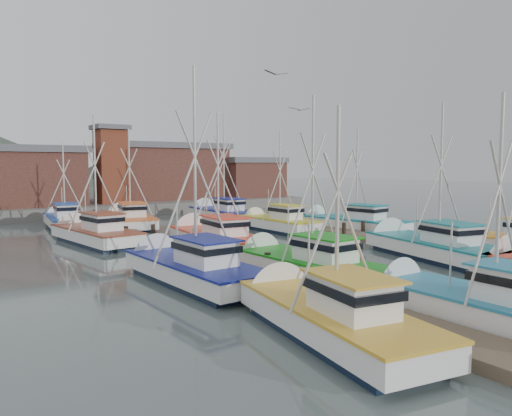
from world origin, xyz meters
TOP-DOWN VIEW (x-y plane):
  - ground at (0.00, 0.00)m, footprint 260.00×260.00m
  - dock_left at (-7.00, 4.04)m, footprint 2.30×46.00m
  - dock_right at (7.00, 4.04)m, footprint 2.30×46.00m
  - quay at (0.00, 37.00)m, footprint 44.00×16.00m
  - shed_left at (-11.00, 35.00)m, footprint 12.72×8.48m
  - shed_center at (6.00, 37.00)m, footprint 14.84×9.54m
  - shed_right at (17.00, 34.00)m, footprint 8.48×6.36m
  - lookout_tower at (-2.00, 33.00)m, footprint 3.60×3.60m
  - boat_0 at (-4.38, -11.86)m, footprint 3.46×8.97m
  - boat_2 at (-9.34, -9.71)m, footprint 4.11×9.16m
  - boat_4 at (-4.81, -3.16)m, footprint 3.78×9.28m
  - boat_5 at (4.83, -3.21)m, footprint 5.04×10.42m
  - boat_6 at (-9.65, -0.74)m, footprint 4.31×9.56m
  - boat_7 at (9.83, -4.96)m, footprint 4.13×8.74m
  - boat_8 at (-3.98, 6.85)m, footprint 4.10×10.29m
  - boat_9 at (4.41, 11.38)m, footprint 3.52×8.49m
  - boat_10 at (-9.93, 13.33)m, footprint 4.03×9.74m
  - boat_11 at (9.46, 7.99)m, footprint 4.40×9.92m
  - boat_12 at (-4.53, 20.84)m, footprint 4.86×10.27m
  - boat_13 at (4.78, 20.86)m, footprint 4.46×10.02m
  - boat_14 at (-9.49, 23.03)m, footprint 3.61×8.97m
  - gull_near at (-4.11, -0.15)m, footprint 1.55×0.62m
  - gull_far at (0.29, 3.30)m, footprint 1.50×0.66m

SIDE VIEW (x-z plane):
  - ground at x=0.00m, z-range 0.00..0.00m
  - dock_left at x=-7.00m, z-range -0.54..0.96m
  - dock_right at x=7.00m, z-range -0.54..0.96m
  - quay at x=0.00m, z-range 0.00..1.20m
  - boat_2 at x=-9.34m, z-range -3.30..4.66m
  - boat_0 at x=-4.38m, z-range -3.58..4.94m
  - boat_14 at x=-9.49m, z-range -3.32..4.68m
  - boat_9 at x=4.41m, z-range -3.74..5.10m
  - boat_7 at x=9.83m, z-range -3.66..5.03m
  - boat_12 at x=-4.53m, z-range -4.02..5.39m
  - boat_11 at x=9.46m, z-range -3.89..5.26m
  - boat_4 at x=-4.81m, z-range -4.02..5.39m
  - boat_8 at x=-3.98m, z-range -4.17..5.54m
  - boat_5 at x=4.83m, z-range -4.23..5.60m
  - boat_10 at x=-9.93m, z-range -4.10..5.47m
  - boat_13 at x=4.78m, z-range -4.91..6.29m
  - boat_6 at x=-9.65m, z-range -4.62..6.00m
  - shed_right at x=17.00m, z-range 1.24..6.44m
  - shed_left at x=-11.00m, z-range 1.24..7.44m
  - shed_center at x=6.00m, z-range 1.24..8.14m
  - lookout_tower at x=-2.00m, z-range 1.30..9.80m
  - gull_far at x=0.29m, z-range 8.80..9.04m
  - gull_near at x=-4.11m, z-range 10.07..10.31m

